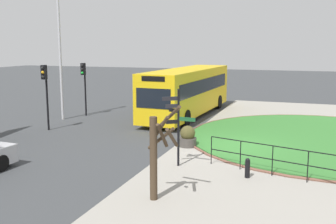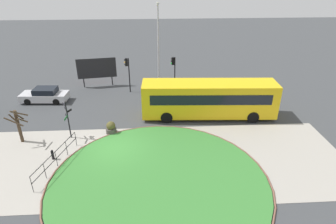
{
  "view_description": "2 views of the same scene",
  "coord_description": "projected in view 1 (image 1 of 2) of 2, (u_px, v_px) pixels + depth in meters",
  "views": [
    {
      "loc": [
        -18.01,
        -2.84,
        4.73
      ],
      "look_at": [
        2.55,
        4.38,
        1.05
      ],
      "focal_mm": 42.47,
      "sensor_mm": 36.0,
      "label": 1
    },
    {
      "loc": [
        2.79,
        -17.48,
        11.73
      ],
      "look_at": [
        4.02,
        3.38,
        1.2
      ],
      "focal_mm": 30.46,
      "sensor_mm": 36.0,
      "label": 2
    }
  ],
  "objects": [
    {
      "name": "ground",
      "position": [
        239.0,
        148.0,
        18.47
      ],
      "size": [
        120.0,
        120.0,
        0.0
      ],
      "primitive_type": "plane",
      "color": "#3D3F42"
    },
    {
      "name": "grass_island",
      "position": [
        323.0,
        139.0,
        20.08
      ],
      "size": [
        13.4,
        13.4,
        0.1
      ],
      "primitive_type": "cylinder",
      "color": "#387A33",
      "rests_on": "ground"
    },
    {
      "name": "railing_grass_edge",
      "position": [
        273.0,
        156.0,
        14.39
      ],
      "size": [
        1.44,
        4.9,
        1.15
      ],
      "rotation": [
        0.0,
        0.0,
        4.43
      ],
      "color": "black",
      "rests_on": "ground"
    },
    {
      "name": "bus_yellow",
      "position": [
        188.0,
        90.0,
        26.83
      ],
      "size": [
        11.55,
        3.08,
        3.15
      ],
      "rotation": [
        0.0,
        0.0,
        3.09
      ],
      "color": "yellow",
      "rests_on": "ground"
    },
    {
      "name": "planter_near_signpost",
      "position": [
        188.0,
        137.0,
        18.62
      ],
      "size": [
        0.83,
        0.83,
        1.01
      ],
      "color": "#47423D",
      "rests_on": "ground"
    },
    {
      "name": "traffic_light_far",
      "position": [
        45.0,
        83.0,
        21.81
      ],
      "size": [
        0.49,
        0.3,
        3.66
      ],
      "rotation": [
        0.0,
        0.0,
        3.3
      ],
      "color": "black",
      "rests_on": "ground"
    },
    {
      "name": "lamppost_tall",
      "position": [
        60.0,
        45.0,
        24.85
      ],
      "size": [
        0.32,
        0.32,
        8.83
      ],
      "color": "#B7B7BC",
      "rests_on": "ground"
    },
    {
      "name": "street_tree_bare",
      "position": [
        157.0,
        150.0,
        12.06
      ],
      "size": [
        1.43,
        1.26,
        2.99
      ],
      "color": "#423323",
      "rests_on": "ground"
    },
    {
      "name": "grass_kerb_ring",
      "position": [
        323.0,
        139.0,
        20.08
      ],
      "size": [
        13.71,
        13.71,
        0.11
      ],
      "primitive_type": "torus",
      "color": "brown",
      "rests_on": "ground"
    },
    {
      "name": "signpost_directional",
      "position": [
        177.0,
        122.0,
        15.39
      ],
      "size": [
        0.63,
        1.24,
        3.08
      ],
      "color": "black",
      "rests_on": "ground"
    },
    {
      "name": "bollard_foreground",
      "position": [
        247.0,
        168.0,
        14.23
      ],
      "size": [
        0.18,
        0.18,
        0.74
      ],
      "color": "black",
      "rests_on": "ground"
    },
    {
      "name": "sidewalk_paving",
      "position": [
        273.0,
        151.0,
        17.96
      ],
      "size": [
        32.0,
        8.9,
        0.02
      ],
      "primitive_type": "cube",
      "color": "#9E998E",
      "rests_on": "ground"
    },
    {
      "name": "traffic_light_near",
      "position": [
        84.0,
        77.0,
        26.41
      ],
      "size": [
        0.49,
        0.28,
        3.56
      ],
      "rotation": [
        0.0,
        0.0,
        3.23
      ],
      "color": "black",
      "rests_on": "ground"
    }
  ]
}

